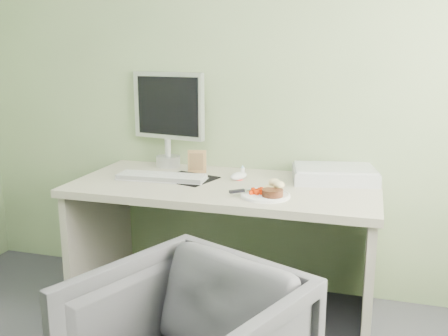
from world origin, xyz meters
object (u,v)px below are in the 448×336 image
(plate, at_px, (265,195))
(scanner, at_px, (334,175))
(desk, at_px, (224,216))
(monitor, at_px, (168,114))

(plate, bearing_deg, scanner, 53.63)
(desk, relative_size, plate, 6.73)
(scanner, bearing_deg, monitor, 162.76)
(plate, distance_m, scanner, 0.49)
(plate, bearing_deg, desk, 144.91)
(scanner, height_order, monitor, monitor)
(desk, xyz_separation_m, plate, (0.26, -0.18, 0.19))
(scanner, bearing_deg, desk, -170.19)
(desk, bearing_deg, scanner, 21.30)
(desk, height_order, plate, plate)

